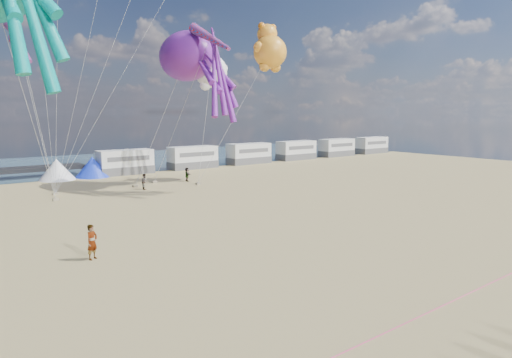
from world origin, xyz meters
name	(u,v)px	position (x,y,z in m)	size (l,w,h in m)	color
ground	(331,276)	(0.00, 0.00, 0.00)	(120.00, 120.00, 0.00)	tan
water	(44,166)	(0.00, 55.00, 0.02)	(120.00, 120.00, 0.00)	#38596C
motorhome_0	(125,162)	(6.00, 40.00, 1.50)	(6.60, 2.50, 3.00)	silver
motorhome_1	(193,157)	(15.50, 40.00, 1.50)	(6.60, 2.50, 3.00)	silver
motorhome_2	(249,154)	(25.00, 40.00, 1.50)	(6.60, 2.50, 3.00)	silver
motorhome_3	(296,150)	(34.50, 40.00, 1.50)	(6.60, 2.50, 3.00)	silver
motorhome_4	(337,148)	(44.00, 40.00, 1.50)	(6.60, 2.50, 3.00)	silver
motorhome_5	(372,145)	(53.50, 40.00, 1.50)	(6.60, 2.50, 3.00)	silver
tent_white	(57,169)	(-2.00, 40.00, 1.20)	(4.00, 4.00, 2.40)	white
tent_blue	(93,167)	(2.00, 40.00, 1.20)	(4.00, 4.00, 2.40)	#1933CC
rope_line	(428,312)	(0.00, -5.00, 0.02)	(0.03, 0.03, 34.00)	#F2338C
standing_person	(92,242)	(-8.03, 9.30, 0.93)	(0.68, 0.44, 1.85)	tan
beachgoer_1	(145,182)	(3.16, 27.98, 0.78)	(0.76, 0.50, 1.56)	#7F6659
beachgoer_4	(187,174)	(9.18, 30.24, 0.76)	(0.89, 0.37, 1.52)	#7F6659
sandbag_a	(56,200)	(-5.37, 27.20, 0.11)	(0.50, 0.35, 0.22)	gray
sandbag_b	(135,186)	(3.00, 29.91, 0.11)	(0.50, 0.35, 0.22)	gray
sandbag_c	(198,184)	(8.94, 27.42, 0.11)	(0.50, 0.35, 0.22)	gray
sandbag_d	(155,182)	(5.83, 31.41, 0.11)	(0.50, 0.35, 0.22)	gray
sandbag_e	(55,194)	(-4.68, 30.12, 0.11)	(0.50, 0.35, 0.22)	gray
kite_octopus_purple	(187,56)	(8.11, 27.83, 13.19)	(4.32, 10.09, 11.53)	purple
kite_panda	(211,71)	(10.75, 27.47, 11.82)	(4.14, 3.89, 5.84)	white
kite_teddy_orange	(270,52)	(17.43, 25.89, 14.13)	(4.44, 4.18, 6.26)	orange
windsock_left	(16,33)	(-7.27, 28.64, 14.05)	(1.10, 6.36, 6.36)	red
windsock_mid	(210,38)	(7.84, 22.86, 14.34)	(1.00, 5.74, 5.74)	red
windsock_right	(22,50)	(-7.61, 25.12, 12.29)	(0.90, 4.34, 4.34)	red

